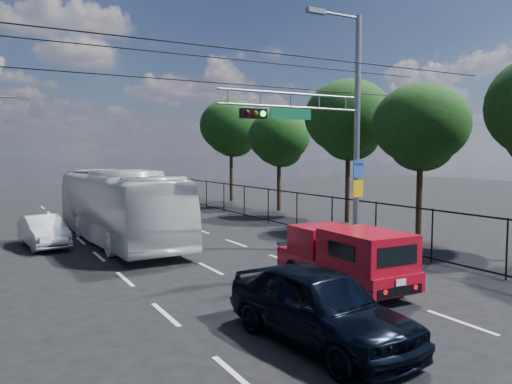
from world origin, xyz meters
TOP-DOWN VIEW (x-y plane):
  - ground at (0.00, 0.00)m, footprint 120.00×120.00m
  - lane_markings at (-0.00, 14.00)m, footprint 6.12×38.00m
  - signal_mast at (5.28, 7.99)m, footprint 6.43×0.39m
  - utility_wires at (0.00, 8.83)m, footprint 22.00×5.04m
  - fence_right at (7.60, 12.17)m, footprint 0.06×34.03m
  - tree_right_b at (11.22, 9.02)m, footprint 4.50×4.50m
  - tree_right_c at (11.82, 15.02)m, footprint 5.10×5.10m
  - tree_right_d at (11.42, 22.02)m, footprint 4.32×4.32m
  - tree_right_e at (11.62, 30.02)m, footprint 5.28×5.28m
  - red_pickup at (2.50, 3.75)m, footprint 1.93×5.01m
  - navy_hatchback at (-0.75, 0.57)m, footprint 2.32×4.99m
  - white_bus at (-1.52, 14.85)m, footprint 3.28×11.91m
  - white_van at (-4.66, 15.32)m, footprint 1.87×4.20m

SIDE VIEW (x-z plane):
  - ground at x=0.00m, z-range 0.00..0.00m
  - lane_markings at x=0.00m, z-range 0.00..0.01m
  - white_van at x=-4.66m, z-range 0.00..1.34m
  - navy_hatchback at x=-0.75m, z-range 0.00..1.65m
  - red_pickup at x=2.50m, z-range 0.06..1.91m
  - fence_right at x=7.60m, z-range 0.03..2.03m
  - white_bus at x=-1.52m, z-range 0.00..3.29m
  - tree_right_d at x=11.42m, z-range 1.34..8.36m
  - tree_right_b at x=11.22m, z-range 1.40..8.71m
  - signal_mast at x=5.28m, z-range 0.49..9.99m
  - tree_right_c at x=11.82m, z-range 1.59..9.88m
  - tree_right_e at x=11.62m, z-range 1.65..10.23m
  - utility_wires at x=0.00m, z-range 6.86..7.60m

